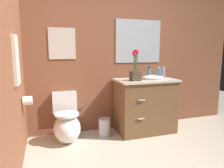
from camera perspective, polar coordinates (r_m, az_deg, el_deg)
The scene contains 13 objects.
wall_back at distance 3.42m, azimuth 3.09°, elevation 8.47°, with size 4.15×0.05×2.50m, color brown.
wall_left at distance 2.01m, azimuth -27.64°, elevation 6.96°, with size 0.05×4.73×2.50m, color brown.
toilet at distance 3.08m, azimuth -12.51°, elevation -10.91°, with size 0.38×0.59×0.69m.
vanity_cabinet at distance 3.34m, azimuth 9.24°, elevation -5.73°, with size 0.94×0.56×1.03m.
flower_vase at distance 3.06m, azimuth 6.55°, elevation 4.32°, with size 0.14×0.14×0.47m.
soap_bottle at distance 3.28m, azimuth 10.24°, elevation 2.95°, with size 0.06×0.06×0.20m.
lotion_bottle at distance 3.30m, azimuth 12.86°, elevation 2.88°, with size 0.07×0.07×0.19m.
hand_wash_bottle at distance 3.49m, azimuth 14.12°, elevation 3.11°, with size 0.05×0.05×0.19m.
trash_bin at distance 3.21m, azimuth -2.09°, elevation -11.88°, with size 0.18×0.18×0.27m.
wall_poster at distance 3.17m, azimuth -13.74°, elevation 10.90°, with size 0.39×0.01×0.46m, color beige.
wall_mirror at distance 3.50m, azimuth 7.38°, elevation 11.71°, with size 0.80×0.01×0.70m, color #B2BCC6.
hanging_towel at distance 2.37m, azimuth -25.14°, elevation 6.02°, with size 0.03×0.28×0.52m, color beige.
toilet_paper_roll at distance 2.77m, azimuth -22.45°, elevation -4.28°, with size 0.11×0.11×0.11m, color white.
Camera 1 is at (-1.03, -1.47, 1.29)m, focal length 32.81 mm.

